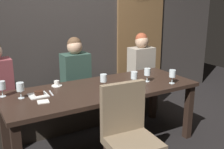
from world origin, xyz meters
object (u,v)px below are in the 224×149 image
object	(u,v)px
banquette_bench	(79,109)
dessert_plate	(38,94)
wine_glass_center_back	(134,76)
wine_glass_near_right	(2,86)
wine_glass_end_right	(147,72)
chair_near_side	(129,130)
diner_far_end	(141,60)
espresso_cup	(57,84)
fork_on_table	(51,93)
wine_glass_far_right	(20,88)
wine_glass_near_left	(172,74)
wine_glass_end_left	(103,79)
dining_table	(102,95)
diner_bearded	(75,68)

from	to	relation	value
banquette_bench	dessert_plate	bearing A→B (deg)	-139.07
wine_glass_center_back	wine_glass_near_right	bearing A→B (deg)	165.00
wine_glass_end_right	chair_near_side	bearing A→B (deg)	-136.97
wine_glass_near_right	wine_glass_end_right	bearing A→B (deg)	-11.45
wine_glass_center_back	dessert_plate	xyz separation A→B (m)	(-1.05, 0.21, -0.10)
wine_glass_near_right	wine_glass_center_back	world-z (taller)	same
diner_far_end	espresso_cup	world-z (taller)	diner_far_end
chair_near_side	fork_on_table	world-z (taller)	chair_near_side
chair_near_side	wine_glass_center_back	size ratio (longest dim) A/B	5.98
wine_glass_far_right	wine_glass_center_back	xyz separation A→B (m)	(1.22, -0.23, 0.00)
wine_glass_near_left	wine_glass_center_back	size ratio (longest dim) A/B	1.00
dessert_plate	wine_glass_end_left	bearing A→B (deg)	-10.83
chair_near_side	wine_glass_near_right	bearing A→B (deg)	132.82
wine_glass_end_right	espresso_cup	bearing A→B (deg)	159.32
wine_glass_center_back	fork_on_table	distance (m)	0.95
wine_glass_near_right	wine_glass_near_left	bearing A→B (deg)	-16.41
fork_on_table	wine_glass_center_back	bearing A→B (deg)	-7.54
dining_table	wine_glass_end_left	distance (m)	0.20
wine_glass_far_right	wine_glass_center_back	world-z (taller)	same
espresso_cup	wine_glass_end_left	bearing A→B (deg)	-39.42
chair_near_side	fork_on_table	bearing A→B (deg)	118.40
dining_table	wine_glass_center_back	world-z (taller)	wine_glass_center_back
diner_far_end	wine_glass_end_right	xyz separation A→B (m)	(-0.46, -0.74, 0.04)
diner_far_end	wine_glass_near_right	distance (m)	2.10
fork_on_table	wine_glass_end_right	bearing A→B (deg)	-2.84
fork_on_table	dessert_plate	bearing A→B (deg)	-172.86
diner_far_end	wine_glass_near_right	size ratio (longest dim) A/B	4.71
wine_glass_near_left	fork_on_table	xyz separation A→B (m)	(-1.35, 0.38, -0.11)
wine_glass_end_right	fork_on_table	xyz separation A→B (m)	(-1.14, 0.17, -0.11)
fork_on_table	wine_glass_far_right	bearing A→B (deg)	-176.64
wine_glass_far_right	fork_on_table	size ratio (longest dim) A/B	0.96
wine_glass_end_left	wine_glass_near_left	world-z (taller)	same
banquette_bench	dessert_plate	size ratio (longest dim) A/B	13.16
diner_bearded	espresso_cup	bearing A→B (deg)	-135.68
dining_table	wine_glass_near_left	bearing A→B (deg)	-19.42
dining_table	chair_near_side	world-z (taller)	chair_near_side
dining_table	wine_glass_near_left	world-z (taller)	wine_glass_near_left
banquette_bench	wine_glass_center_back	world-z (taller)	wine_glass_center_back
wine_glass_center_back	dessert_plate	size ratio (longest dim) A/B	0.86
diner_far_end	banquette_bench	bearing A→B (deg)	178.62
chair_near_side	diner_bearded	size ratio (longest dim) A/B	1.25
chair_near_side	wine_glass_end_right	size ratio (longest dim) A/B	5.98
banquette_bench	diner_far_end	distance (m)	1.19
diner_far_end	wine_glass_end_left	bearing A→B (deg)	-145.62
wine_glass_near_left	wine_glass_center_back	world-z (taller)	same
diner_far_end	wine_glass_far_right	distance (m)	1.99
wine_glass_end_right	wine_glass_near_right	xyz separation A→B (m)	(-1.60, 0.32, -0.00)
wine_glass_end_right	wine_glass_center_back	world-z (taller)	same
banquette_bench	diner_bearded	world-z (taller)	diner_bearded
banquette_bench	wine_glass_far_right	bearing A→B (deg)	-145.85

